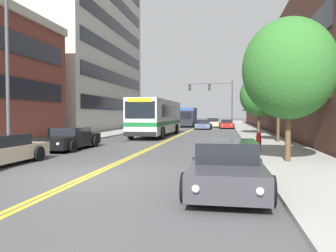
% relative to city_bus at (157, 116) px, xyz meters
% --- Properties ---
extents(ground_plane, '(240.00, 240.00, 0.00)m').
position_rel_city_bus_xyz_m(ground_plane, '(1.90, 17.43, -1.82)').
color(ground_plane, '#4C4C4F').
extents(sidewalk_left, '(3.35, 106.00, 0.12)m').
position_rel_city_bus_xyz_m(sidewalk_left, '(-5.27, 17.43, -1.76)').
color(sidewalk_left, '#9E9B96').
rests_on(sidewalk_left, ground_plane).
extents(sidewalk_right, '(3.35, 106.00, 0.12)m').
position_rel_city_bus_xyz_m(sidewalk_right, '(9.08, 17.43, -1.76)').
color(sidewalk_right, '#9E9B96').
rests_on(sidewalk_right, ground_plane).
extents(centre_line, '(0.34, 106.00, 0.01)m').
position_rel_city_bus_xyz_m(centre_line, '(1.90, 17.43, -1.81)').
color(centre_line, yellow).
rests_on(centre_line, ground_plane).
extents(office_tower_left, '(12.08, 22.79, 22.38)m').
position_rel_city_bus_xyz_m(office_tower_left, '(-13.19, 9.78, 9.37)').
color(office_tower_left, '#BCB7AD').
rests_on(office_tower_left, ground_plane).
extents(storefront_row_right, '(9.10, 68.00, 10.91)m').
position_rel_city_bus_xyz_m(storefront_row_right, '(14.99, 17.43, 3.63)').
color(storefront_row_right, brown).
rests_on(storefront_row_right, ground_plane).
extents(city_bus, '(2.87, 12.34, 3.22)m').
position_rel_city_bus_xyz_m(city_bus, '(0.00, 0.00, 0.00)').
color(city_bus, silver).
rests_on(city_bus, ground_plane).
extents(car_black_parked_left_mid, '(2.12, 4.93, 1.22)m').
position_rel_city_bus_xyz_m(car_black_parked_left_mid, '(-2.50, -12.28, -1.23)').
color(car_black_parked_left_mid, black).
rests_on(car_black_parked_left_mid, ground_plane).
extents(car_charcoal_parked_left_far, '(2.14, 4.27, 1.24)m').
position_rel_city_bus_xyz_m(car_charcoal_parked_left_far, '(-2.38, 14.44, -1.23)').
color(car_charcoal_parked_left_far, '#232328').
rests_on(car_charcoal_parked_left_far, ground_plane).
extents(car_dark_grey_parked_right_foreground, '(2.00, 4.39, 1.27)m').
position_rel_city_bus_xyz_m(car_dark_grey_parked_right_foreground, '(6.22, -20.89, -1.23)').
color(car_dark_grey_parked_right_foreground, '#38383D').
rests_on(car_dark_grey_parked_right_foreground, ground_plane).
extents(car_red_parked_right_mid, '(2.04, 4.18, 1.24)m').
position_rel_city_bus_xyz_m(car_red_parked_right_mid, '(6.34, 17.01, -1.23)').
color(car_red_parked_right_mid, maroon).
rests_on(car_red_parked_right_mid, ground_plane).
extents(car_white_moving_lead, '(2.12, 4.30, 1.32)m').
position_rel_city_bus_xyz_m(car_white_moving_lead, '(3.73, 30.80, -1.20)').
color(car_white_moving_lead, white).
rests_on(car_white_moving_lead, ground_plane).
extents(car_beige_moving_second, '(2.15, 4.66, 1.38)m').
position_rel_city_bus_xyz_m(car_beige_moving_second, '(4.26, 22.02, -1.18)').
color(car_beige_moving_second, '#BCAD89').
rests_on(car_beige_moving_second, ground_plane).
extents(car_slate_blue_moving_third, '(2.18, 4.22, 1.29)m').
position_rel_city_bus_xyz_m(car_slate_blue_moving_third, '(3.26, 14.20, -1.22)').
color(car_slate_blue_moving_third, '#475675').
rests_on(car_slate_blue_moving_third, ground_plane).
extents(box_truck, '(2.82, 7.35, 3.03)m').
position_rel_city_bus_xyz_m(box_truck, '(0.14, 22.24, -0.26)').
color(box_truck, '#232328').
rests_on(box_truck, ground_plane).
extents(traffic_signal_mast, '(7.57, 0.38, 6.99)m').
position_rel_city_bus_xyz_m(traffic_signal_mast, '(4.58, 20.28, 3.21)').
color(traffic_signal_mast, '#47474C').
rests_on(traffic_signal_mast, ground_plane).
extents(street_lamp_left_near, '(2.26, 0.28, 7.98)m').
position_rel_city_bus_xyz_m(street_lamp_left_near, '(-3.09, -16.25, 2.92)').
color(street_lamp_left_near, '#47474C').
rests_on(street_lamp_left_near, ground_plane).
extents(street_tree_right_near, '(3.58, 3.58, 5.58)m').
position_rel_city_bus_xyz_m(street_tree_right_near, '(8.59, -15.99, 1.91)').
color(street_tree_right_near, brown).
rests_on(street_tree_right_near, sidewalk_right).
extents(street_tree_right_mid, '(2.58, 2.58, 5.07)m').
position_rel_city_bus_xyz_m(street_tree_right_mid, '(9.66, -6.46, 1.94)').
color(street_tree_right_mid, brown).
rests_on(street_tree_right_mid, sidewalk_right).
extents(street_tree_right_far, '(3.60, 3.60, 5.63)m').
position_rel_city_bus_xyz_m(street_tree_right_far, '(9.29, 3.03, 1.95)').
color(street_tree_right_far, brown).
rests_on(street_tree_right_far, sidewalk_right).
extents(fire_hydrant, '(0.34, 0.26, 0.93)m').
position_rel_city_bus_xyz_m(fire_hydrant, '(7.85, -12.09, -1.24)').
color(fire_hydrant, red).
rests_on(fire_hydrant, sidewalk_right).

